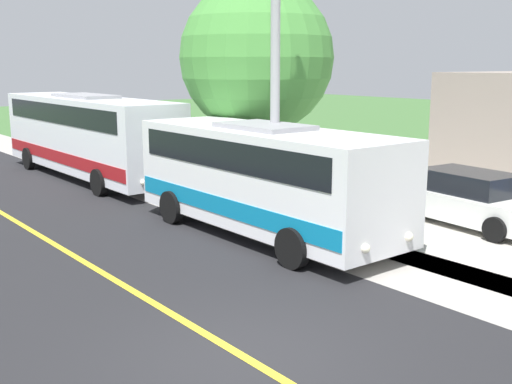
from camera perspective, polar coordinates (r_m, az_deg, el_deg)
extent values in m
plane|color=#3D6633|center=(9.55, -1.15, -14.92)|extent=(120.00, 120.00, 0.00)
cube|color=black|center=(9.54, -1.15, -14.89)|extent=(8.00, 100.00, 0.01)
cube|color=#9E9991|center=(13.12, 17.38, -7.89)|extent=(2.40, 100.00, 0.01)
cube|color=gold|center=(9.54, -1.15, -14.87)|extent=(0.16, 100.00, 0.00)
cube|color=white|center=(15.57, 0.75, 1.52)|extent=(2.48, 7.95, 2.36)
cube|color=#0C72A5|center=(15.70, 0.74, -0.75)|extent=(2.52, 7.79, 0.44)
cube|color=black|center=(15.47, 0.76, 3.81)|extent=(2.52, 7.16, 0.70)
cube|color=gray|center=(15.40, 0.76, 6.06)|extent=(1.49, 2.39, 0.12)
cylinder|color=black|center=(14.93, 10.48, -3.37)|extent=(0.25, 0.90, 0.90)
cylinder|color=black|center=(13.22, 3.36, -5.17)|extent=(0.25, 0.90, 0.90)
cylinder|color=black|center=(18.43, -1.13, -0.31)|extent=(0.25, 0.90, 0.90)
cylinder|color=black|center=(17.08, -7.75, -1.38)|extent=(0.25, 0.90, 0.90)
sphere|color=#F2EACC|center=(13.51, 13.85, -4.01)|extent=(0.20, 0.20, 0.20)
sphere|color=#F2EACC|center=(12.50, 10.01, -5.13)|extent=(0.20, 0.20, 0.20)
cube|color=white|center=(24.46, -15.23, 5.21)|extent=(2.31, 10.93, 2.70)
cube|color=maroon|center=(24.55, -15.13, 3.36)|extent=(2.35, 10.71, 0.44)
cube|color=black|center=(24.39, -15.33, 7.08)|extent=(2.35, 9.84, 0.70)
cube|color=gray|center=(24.35, -15.40, 8.51)|extent=(1.38, 3.28, 0.12)
cylinder|color=black|center=(22.13, -8.79, 1.57)|extent=(0.25, 0.90, 0.90)
cylinder|color=black|center=(21.10, -14.23, 0.86)|extent=(0.25, 0.90, 0.90)
cylinder|color=black|center=(28.15, -15.71, 3.42)|extent=(0.25, 0.90, 0.90)
cylinder|color=black|center=(27.35, -20.15, 2.91)|extent=(0.25, 0.90, 0.90)
sphere|color=#F2EACC|center=(20.05, -7.11, 1.30)|extent=(0.20, 0.20, 0.20)
sphere|color=#F2EACC|center=(19.43, -10.30, 0.87)|extent=(0.20, 0.20, 0.20)
cylinder|color=#9E9EA3|center=(15.73, 1.78, 12.28)|extent=(0.24, 0.24, 8.89)
cube|color=white|center=(17.67, 19.36, -1.24)|extent=(2.22, 4.55, 0.70)
cube|color=black|center=(17.67, 18.98, 0.89)|extent=(1.76, 2.56, 0.57)
cylinder|color=black|center=(16.23, 21.14, -3.24)|extent=(0.28, 0.66, 0.64)
cylinder|color=black|center=(19.23, 17.77, -0.77)|extent=(0.28, 0.66, 0.64)
cylinder|color=black|center=(17.89, 14.10, -1.46)|extent=(0.28, 0.66, 0.64)
cylinder|color=brown|center=(20.36, 0.06, 3.32)|extent=(0.36, 0.36, 2.64)
sphere|color=#478C3D|center=(20.15, 0.06, 12.24)|extent=(4.89, 4.89, 4.89)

